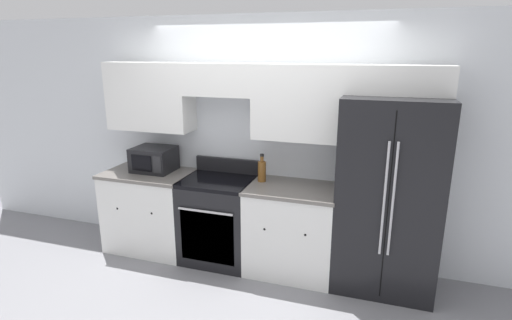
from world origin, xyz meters
TOP-DOWN VIEW (x-y plane):
  - ground_plane at (0.00, 0.00)m, footprint 12.00×12.00m
  - wall_back at (0.02, 0.59)m, footprint 8.00×0.39m
  - lower_cabinets_left at (-1.28, 0.31)m, footprint 0.98×0.64m
  - lower_cabinets_right at (0.38, 0.31)m, footprint 0.91×0.64m
  - oven_range at (-0.43, 0.31)m, footprint 0.74×0.65m
  - refrigerator at (1.29, 0.35)m, footprint 0.92×0.74m
  - microwave at (-1.23, 0.39)m, footprint 0.44×0.38m
  - bottle at (0.04, 0.40)m, footprint 0.09×0.09m

SIDE VIEW (x-z plane):
  - ground_plane at x=0.00m, z-range 0.00..0.00m
  - lower_cabinets_left at x=-1.28m, z-range 0.00..0.92m
  - lower_cabinets_right at x=0.38m, z-range 0.00..0.92m
  - oven_range at x=-0.43m, z-range -0.07..1.01m
  - refrigerator at x=1.29m, z-range 0.00..1.85m
  - bottle at x=0.04m, z-range 0.89..1.19m
  - microwave at x=-1.23m, z-range 0.92..1.19m
  - wall_back at x=0.02m, z-range 0.18..2.78m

